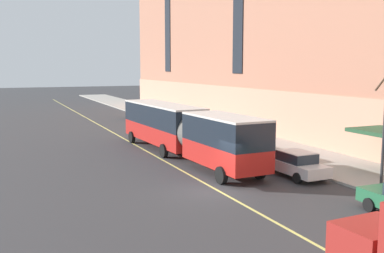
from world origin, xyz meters
TOP-DOWN VIEW (x-y plane):
  - ground_plane at (0.00, 0.00)m, footprint 260.00×260.00m
  - sidewalk at (9.93, 3.00)m, footprint 5.95×160.00m
  - city_bus at (1.79, 8.92)m, footprint 3.69×18.66m
  - parked_car_white_1 at (5.68, 0.81)m, footprint 1.99×4.82m
  - parked_car_red_3 at (5.70, 15.54)m, footprint 1.98×4.31m
  - parked_car_black_5 at (5.76, 33.33)m, footprint 2.02×4.58m
  - fire_hydrant at (7.46, 23.68)m, footprint 0.42×0.24m
  - lane_centerline at (0.09, 3.00)m, footprint 0.16×140.00m

SIDE VIEW (x-z plane):
  - ground_plane at x=0.00m, z-range 0.00..0.00m
  - lane_centerline at x=0.09m, z-range 0.00..0.01m
  - sidewalk at x=9.93m, z-range 0.00..0.15m
  - fire_hydrant at x=7.46m, z-range 0.13..0.85m
  - parked_car_red_3 at x=5.70m, z-range 0.00..1.56m
  - parked_car_black_5 at x=5.76m, z-range 0.00..1.56m
  - parked_car_white_1 at x=5.68m, z-range 0.00..1.56m
  - city_bus at x=1.79m, z-range 0.29..3.91m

